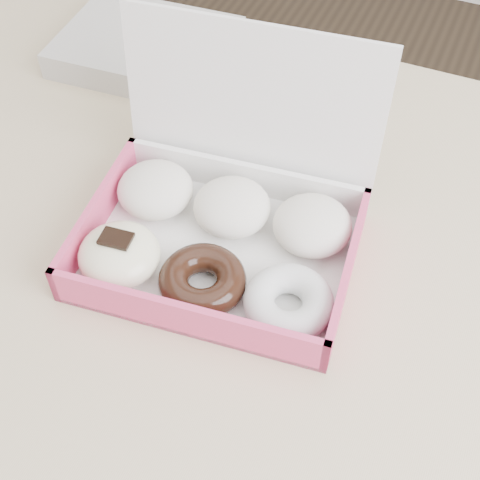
% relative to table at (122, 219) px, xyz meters
% --- Properties ---
extents(ground, '(4.00, 4.00, 0.00)m').
position_rel_table_xyz_m(ground, '(0.00, 0.00, -0.67)').
color(ground, black).
rests_on(ground, ground).
extents(table, '(1.20, 0.80, 0.75)m').
position_rel_table_xyz_m(table, '(0.00, 0.00, 0.00)').
color(table, tan).
rests_on(table, ground).
extents(donut_box, '(0.33, 0.29, 0.23)m').
position_rel_table_xyz_m(donut_box, '(0.17, -0.05, 0.11)').
color(donut_box, white).
rests_on(donut_box, table).
extents(newspapers, '(0.26, 0.22, 0.04)m').
position_rel_table_xyz_m(newspapers, '(-0.09, 0.25, 0.10)').
color(newspapers, silver).
rests_on(newspapers, table).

